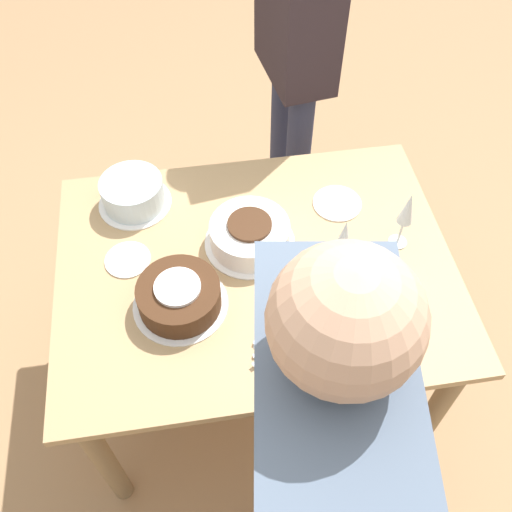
{
  "coord_description": "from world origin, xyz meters",
  "views": [
    {
      "loc": [
        -0.17,
        -1.09,
        2.26
      ],
      "look_at": [
        0.0,
        0.0,
        0.81
      ],
      "focal_mm": 40.0,
      "sensor_mm": 36.0,
      "label": 1
    }
  ],
  "objects": [
    {
      "name": "ground_plane",
      "position": [
        0.0,
        0.0,
        0.0
      ],
      "size": [
        12.0,
        12.0,
        0.0
      ],
      "primitive_type": "plane",
      "color": "#A87F56"
    },
    {
      "name": "dining_table",
      "position": [
        0.0,
        0.0,
        0.64
      ],
      "size": [
        1.29,
        0.98,
        0.76
      ],
      "color": "tan",
      "rests_on": "ground_plane"
    },
    {
      "name": "cake_center_white",
      "position": [
        -0.01,
        0.09,
        0.81
      ],
      "size": [
        0.3,
        0.3,
        0.1
      ],
      "color": "white",
      "rests_on": "dining_table"
    },
    {
      "name": "cake_front_chocolate",
      "position": [
        -0.25,
        -0.11,
        0.81
      ],
      "size": [
        0.29,
        0.29,
        0.1
      ],
      "color": "white",
      "rests_on": "dining_table"
    },
    {
      "name": "cake_back_decorated",
      "position": [
        -0.38,
        0.33,
        0.82
      ],
      "size": [
        0.26,
        0.26,
        0.11
      ],
      "color": "white",
      "rests_on": "dining_table"
    },
    {
      "name": "wine_glass_near",
      "position": [
        0.48,
        0.02,
        0.92
      ],
      "size": [
        0.06,
        0.06,
        0.23
      ],
      "color": "silver",
      "rests_on": "dining_table"
    },
    {
      "name": "wine_glass_far",
      "position": [
        0.27,
        -0.04,
        0.91
      ],
      "size": [
        0.07,
        0.07,
        0.22
      ],
      "color": "silver",
      "rests_on": "dining_table"
    },
    {
      "name": "wine_glass_extra",
      "position": [
        0.23,
        -0.13,
        0.91
      ],
      "size": [
        0.06,
        0.06,
        0.21
      ],
      "color": "silver",
      "rests_on": "dining_table"
    },
    {
      "name": "dessert_plate_left",
      "position": [
        -0.41,
        0.08,
        0.77
      ],
      "size": [
        0.15,
        0.15,
        0.01
      ],
      "color": "white",
      "rests_on": "dining_table"
    },
    {
      "name": "dessert_plate_right",
      "position": [
        0.33,
        0.22,
        0.77
      ],
      "size": [
        0.17,
        0.17,
        0.01
      ],
      "color": "white",
      "rests_on": "dining_table"
    },
    {
      "name": "fork_pile",
      "position": [
        0.03,
        -0.32,
        0.77
      ],
      "size": [
        0.2,
        0.12,
        0.02
      ],
      "color": "silver",
      "rests_on": "dining_table"
    },
    {
      "name": "person_cutting",
      "position": [
        -0.01,
        -0.76,
        1.07
      ],
      "size": [
        0.28,
        0.43,
        1.77
      ],
      "rotation": [
        0.0,
        0.0,
        1.42
      ],
      "color": "#2D334C",
      "rests_on": "ground_plane"
    },
    {
      "name": "person_watching",
      "position": [
        0.29,
        0.87,
        1.08
      ],
      "size": [
        0.28,
        0.43,
        1.77
      ],
      "rotation": [
        0.0,
        0.0,
        -1.43
      ],
      "color": "#2D334C",
      "rests_on": "ground_plane"
    }
  ]
}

